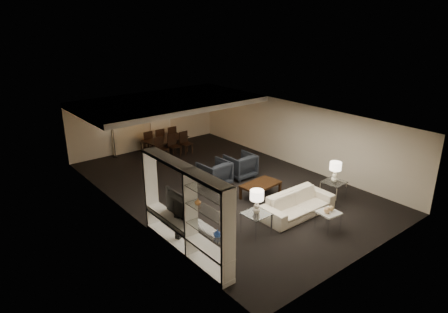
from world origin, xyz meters
TOP-DOWN VIEW (x-y plane):
  - floor at (0.00, 0.00)m, footprint 11.00×11.00m
  - ceiling at (0.00, 0.00)m, footprint 7.00×11.00m
  - wall_back at (0.00, 5.50)m, footprint 7.00×0.02m
  - wall_front at (0.00, -5.50)m, footprint 7.00×0.02m
  - wall_left at (-3.50, 0.00)m, footprint 0.02×11.00m
  - wall_right at (3.50, 0.00)m, footprint 0.02×11.00m
  - ceiling_soffit at (0.00, 3.50)m, footprint 7.00×4.00m
  - curtains at (-0.90, 5.42)m, footprint 1.50×0.12m
  - door at (0.70, 5.47)m, footprint 0.90×0.05m
  - painting at (2.10, 5.46)m, footprint 0.95×0.04m
  - media_unit at (-3.31, -2.60)m, footprint 0.38×3.40m
  - pendant_light at (0.30, 3.50)m, footprint 0.52×0.52m
  - sofa at (0.40, -3.01)m, footprint 2.39×0.96m
  - coffee_table at (0.40, -1.41)m, footprint 1.37×0.88m
  - armchair_left at (-0.20, 0.29)m, footprint 0.99×1.01m
  - armchair_right at (1.00, 0.29)m, footprint 0.96×0.99m
  - side_table_left at (-1.30, -3.01)m, footprint 0.66×0.66m
  - side_table_right at (2.10, -3.01)m, footprint 0.71×0.71m
  - table_lamp_left at (-1.30, -3.01)m, footprint 0.38×0.38m
  - table_lamp_right at (2.10, -3.01)m, footprint 0.39×0.39m
  - marble_table at (0.40, -4.11)m, footprint 0.60×0.60m
  - gold_gourd_a at (0.30, -4.11)m, footprint 0.17×0.17m
  - gold_gourd_b at (0.50, -4.11)m, footprint 0.15×0.15m
  - television at (-3.28, -2.10)m, footprint 1.18×0.15m
  - vase_blue at (-3.31, -3.88)m, footprint 0.17×0.17m
  - vase_amber at (-3.31, -3.16)m, footprint 0.15×0.15m
  - floor_speaker at (-3.20, -2.07)m, footprint 0.18×0.18m
  - dining_table at (0.28, 4.30)m, footprint 1.92×1.21m
  - chair_nl at (-0.32, 3.65)m, footprint 0.49×0.49m
  - chair_nm at (0.28, 3.65)m, footprint 0.47×0.47m
  - chair_nr at (0.88, 3.65)m, footprint 0.47×0.47m
  - chair_fl at (-0.32, 4.95)m, footprint 0.45×0.45m
  - chair_fm at (0.28, 4.95)m, footprint 0.48×0.48m
  - chair_fr at (0.88, 4.95)m, footprint 0.44×0.44m
  - floor_lamp at (-1.68, 5.20)m, footprint 0.28×0.28m

SIDE VIEW (x-z plane):
  - floor at x=0.00m, z-range 0.00..0.00m
  - coffee_table at x=0.40m, z-range 0.00..0.47m
  - marble_table at x=0.40m, z-range 0.00..0.54m
  - side_table_left at x=-1.30m, z-range 0.00..0.61m
  - side_table_right at x=2.10m, z-range 0.00..0.61m
  - dining_table at x=0.28m, z-range 0.00..0.64m
  - sofa at x=0.40m, z-range 0.00..0.69m
  - armchair_left at x=-0.20m, z-range 0.00..0.88m
  - armchair_right at x=1.00m, z-range 0.00..0.88m
  - chair_nl at x=-0.32m, z-range 0.00..0.95m
  - chair_nm at x=0.28m, z-range 0.00..0.95m
  - chair_nr at x=0.88m, z-range 0.00..0.95m
  - chair_fl at x=-0.32m, z-range 0.00..0.95m
  - chair_fm at x=0.28m, z-range 0.00..0.95m
  - chair_fr at x=0.88m, z-range 0.00..0.95m
  - floor_speaker at x=-3.20m, z-range 0.00..1.22m
  - gold_gourd_b at x=0.50m, z-range 0.54..0.70m
  - gold_gourd_a at x=0.30m, z-range 0.54..0.72m
  - floor_lamp at x=-1.68m, z-range 0.00..1.50m
  - table_lamp_left at x=-1.30m, z-range 0.61..1.28m
  - table_lamp_right at x=2.10m, z-range 0.61..1.28m
  - door at x=0.70m, z-range 0.00..2.10m
  - television at x=-3.28m, z-range 0.75..1.43m
  - vase_blue at x=-3.31m, z-range 1.06..1.24m
  - media_unit at x=-3.31m, z-range 0.00..2.35m
  - curtains at x=-0.90m, z-range 0.00..2.40m
  - wall_back at x=0.00m, z-range 0.00..2.50m
  - wall_front at x=0.00m, z-range 0.00..2.50m
  - wall_left at x=-3.50m, z-range 0.00..2.50m
  - wall_right at x=3.50m, z-range 0.00..2.50m
  - painting at x=2.10m, z-range 1.23..1.88m
  - vase_amber at x=-3.31m, z-range 1.56..1.72m
  - pendant_light at x=0.30m, z-range 1.80..2.04m
  - ceiling_soffit at x=0.00m, z-range 2.30..2.50m
  - ceiling at x=0.00m, z-range 2.49..2.51m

